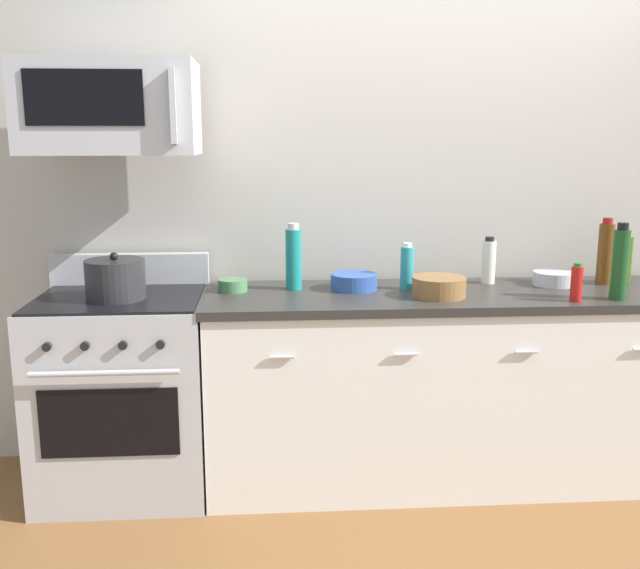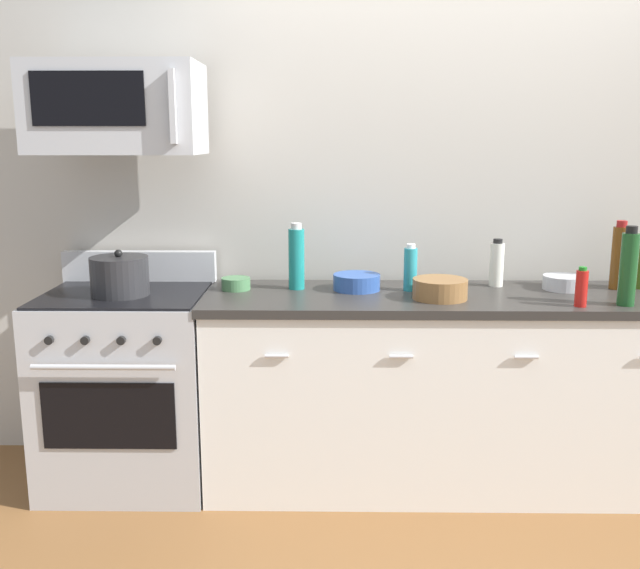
# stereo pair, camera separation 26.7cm
# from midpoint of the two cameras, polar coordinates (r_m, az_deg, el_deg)

# --- Properties ---
(ground_plane) EXTENTS (6.44, 6.44, 0.00)m
(ground_plane) POSITION_cam_midpoint_polar(r_m,az_deg,el_deg) (3.64, 7.66, -14.91)
(ground_plane) COLOR brown
(back_wall) EXTENTS (5.37, 0.10, 2.70)m
(back_wall) POSITION_cam_midpoint_polar(r_m,az_deg,el_deg) (3.67, 6.94, 7.34)
(back_wall) COLOR #B7B2A8
(back_wall) RESTS_ON ground_plane
(counter_unit) EXTENTS (2.28, 0.66, 0.92)m
(counter_unit) POSITION_cam_midpoint_polar(r_m,az_deg,el_deg) (3.46, 7.87, -8.08)
(counter_unit) COLOR white
(counter_unit) RESTS_ON ground_plane
(range_oven) EXTENTS (0.76, 0.69, 1.07)m
(range_oven) POSITION_cam_midpoint_polar(r_m,az_deg,el_deg) (3.48, -17.57, -8.22)
(range_oven) COLOR #B7BABF
(range_oven) RESTS_ON ground_plane
(microwave) EXTENTS (0.74, 0.44, 0.40)m
(microwave) POSITION_cam_midpoint_polar(r_m,az_deg,el_deg) (3.33, -18.77, 13.29)
(microwave) COLOR #B7BABF
(bottle_hot_sauce_red) EXTENTS (0.05, 0.05, 0.17)m
(bottle_hot_sauce_red) POSITION_cam_midpoint_polar(r_m,az_deg,el_deg) (3.24, 17.71, 0.08)
(bottle_hot_sauce_red) COLOR #B21914
(bottle_hot_sauce_red) RESTS_ON countertop_slab
(bottle_sparkling_teal) EXTENTS (0.08, 0.08, 0.31)m
(bottle_sparkling_teal) POSITION_cam_midpoint_polar(r_m,az_deg,el_deg) (3.34, -4.43, 2.10)
(bottle_sparkling_teal) COLOR #197F7A
(bottle_sparkling_teal) RESTS_ON countertop_slab
(bottle_wine_green) EXTENTS (0.07, 0.07, 0.34)m
(bottle_wine_green) POSITION_cam_midpoint_polar(r_m,az_deg,el_deg) (3.33, 20.85, 1.57)
(bottle_wine_green) COLOR #19471E
(bottle_wine_green) RESTS_ON countertop_slab
(bottle_wine_amber) EXTENTS (0.07, 0.07, 0.32)m
(bottle_wine_amber) POSITION_cam_midpoint_polar(r_m,az_deg,el_deg) (3.67, 20.01, 2.39)
(bottle_wine_amber) COLOR #59330F
(bottle_wine_amber) RESTS_ON countertop_slab
(bottle_olive_oil) EXTENTS (0.06, 0.06, 0.25)m
(bottle_olive_oil) POSITION_cam_midpoint_polar(r_m,az_deg,el_deg) (3.74, 21.44, 1.90)
(bottle_olive_oil) COLOR #385114
(bottle_olive_oil) RESTS_ON countertop_slab
(bottle_dish_soap) EXTENTS (0.06, 0.06, 0.22)m
(bottle_dish_soap) POSITION_cam_midpoint_polar(r_m,az_deg,el_deg) (3.35, 4.74, 1.38)
(bottle_dish_soap) COLOR teal
(bottle_dish_soap) RESTS_ON countertop_slab
(bottle_vinegar_white) EXTENTS (0.07, 0.07, 0.23)m
(bottle_vinegar_white) POSITION_cam_midpoint_polar(r_m,az_deg,el_deg) (3.55, 11.30, 1.82)
(bottle_vinegar_white) COLOR silver
(bottle_vinegar_white) RESTS_ON countertop_slab
(bowl_green_glaze) EXTENTS (0.14, 0.14, 0.06)m
(bowl_green_glaze) POSITION_cam_midpoint_polar(r_m,az_deg,el_deg) (3.35, -9.28, -0.05)
(bowl_green_glaze) COLOR #477A4C
(bowl_green_glaze) RESTS_ON countertop_slab
(bowl_wooden_salad) EXTENTS (0.24, 0.24, 0.09)m
(bowl_wooden_salad) POSITION_cam_midpoint_polar(r_m,az_deg,el_deg) (3.22, 7.19, -0.14)
(bowl_wooden_salad) COLOR brown
(bowl_wooden_salad) RESTS_ON countertop_slab
(bowl_steel_prep) EXTENTS (0.19, 0.19, 0.07)m
(bowl_steel_prep) POSITION_cam_midpoint_polar(r_m,az_deg,el_deg) (3.58, 16.24, 0.49)
(bowl_steel_prep) COLOR #B2B5BA
(bowl_steel_prep) RESTS_ON countertop_slab
(bowl_blue_mixing) EXTENTS (0.22, 0.22, 0.07)m
(bowl_blue_mixing) POSITION_cam_midpoint_polar(r_m,az_deg,el_deg) (3.35, 0.46, 0.27)
(bowl_blue_mixing) COLOR #2D519E
(bowl_blue_mixing) RESTS_ON countertop_slab
(stockpot) EXTENTS (0.26, 0.26, 0.21)m
(stockpot) POSITION_cam_midpoint_polar(r_m,az_deg,el_deg) (3.29, -18.35, 0.38)
(stockpot) COLOR #262628
(stockpot) RESTS_ON range_oven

